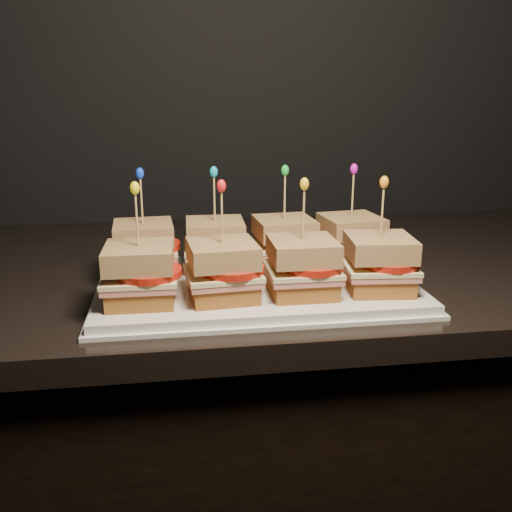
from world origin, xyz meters
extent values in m
cube|color=black|center=(0.00, 2.00, 1.35)|extent=(4.00, 0.04, 2.70)
cube|color=black|center=(-0.69, 1.66, 0.45)|extent=(2.65, 0.65, 0.90)
cube|color=black|center=(-0.69, 1.66, 0.91)|extent=(2.69, 0.69, 0.04)
cube|color=white|center=(-0.63, 1.50, 0.94)|extent=(0.45, 0.28, 0.02)
cube|color=white|center=(-0.63, 1.50, 0.94)|extent=(0.47, 0.29, 0.01)
cube|color=brown|center=(-0.79, 1.57, 0.96)|extent=(0.09, 0.09, 0.02)
cube|color=#C0695F|center=(-0.79, 1.57, 0.98)|extent=(0.10, 0.10, 0.01)
cube|color=beige|center=(-0.79, 1.57, 0.99)|extent=(0.10, 0.10, 0.01)
cylinder|color=red|center=(-0.78, 1.56, 0.99)|extent=(0.09, 0.09, 0.01)
cube|color=brown|center=(-0.79, 1.57, 1.01)|extent=(0.09, 0.09, 0.03)
cylinder|color=tan|center=(-0.79, 1.57, 1.06)|extent=(0.00, 0.00, 0.09)
ellipsoid|color=blue|center=(-0.79, 1.57, 1.10)|extent=(0.01, 0.01, 0.02)
cube|color=brown|center=(-0.68, 1.57, 0.96)|extent=(0.09, 0.09, 0.02)
cube|color=#C0695F|center=(-0.68, 1.57, 0.98)|extent=(0.10, 0.09, 0.01)
cube|color=beige|center=(-0.68, 1.57, 0.99)|extent=(0.10, 0.09, 0.01)
cylinder|color=red|center=(-0.67, 1.56, 0.99)|extent=(0.09, 0.09, 0.01)
cube|color=brown|center=(-0.68, 1.57, 1.01)|extent=(0.09, 0.09, 0.03)
cylinder|color=tan|center=(-0.68, 1.57, 1.06)|extent=(0.00, 0.00, 0.09)
ellipsoid|color=#119BBF|center=(-0.68, 1.57, 1.10)|extent=(0.01, 0.01, 0.02)
cube|color=brown|center=(-0.57, 1.57, 0.96)|extent=(0.09, 0.09, 0.02)
cube|color=#C0695F|center=(-0.57, 1.57, 0.98)|extent=(0.10, 0.10, 0.01)
cube|color=beige|center=(-0.57, 1.57, 0.99)|extent=(0.10, 0.10, 0.01)
cylinder|color=red|center=(-0.56, 1.56, 0.99)|extent=(0.09, 0.09, 0.01)
cube|color=brown|center=(-0.57, 1.57, 1.01)|extent=(0.09, 0.09, 0.03)
cylinder|color=tan|center=(-0.57, 1.57, 1.06)|extent=(0.00, 0.00, 0.09)
ellipsoid|color=green|center=(-0.57, 1.57, 1.10)|extent=(0.01, 0.01, 0.02)
cube|color=brown|center=(-0.46, 1.57, 0.96)|extent=(0.10, 0.10, 0.02)
cube|color=#C0695F|center=(-0.46, 1.57, 0.98)|extent=(0.10, 0.10, 0.01)
cube|color=beige|center=(-0.46, 1.57, 0.99)|extent=(0.11, 0.10, 0.01)
cylinder|color=red|center=(-0.45, 1.56, 0.99)|extent=(0.09, 0.09, 0.01)
cube|color=brown|center=(-0.46, 1.57, 1.01)|extent=(0.10, 0.10, 0.03)
cylinder|color=tan|center=(-0.46, 1.57, 1.06)|extent=(0.00, 0.00, 0.09)
ellipsoid|color=#CA11B6|center=(-0.46, 1.57, 1.10)|extent=(0.01, 0.01, 0.02)
cube|color=brown|center=(-0.79, 1.44, 0.96)|extent=(0.09, 0.09, 0.02)
cube|color=#C0695F|center=(-0.79, 1.44, 0.98)|extent=(0.10, 0.09, 0.01)
cube|color=beige|center=(-0.79, 1.44, 0.99)|extent=(0.10, 0.09, 0.01)
cylinder|color=red|center=(-0.78, 1.43, 0.99)|extent=(0.09, 0.09, 0.01)
cube|color=brown|center=(-0.79, 1.44, 1.01)|extent=(0.09, 0.09, 0.03)
cylinder|color=tan|center=(-0.79, 1.44, 1.06)|extent=(0.00, 0.00, 0.09)
ellipsoid|color=yellow|center=(-0.79, 1.44, 1.10)|extent=(0.01, 0.01, 0.02)
cube|color=brown|center=(-0.68, 1.44, 0.96)|extent=(0.09, 0.09, 0.02)
cube|color=#C0695F|center=(-0.68, 1.44, 0.98)|extent=(0.10, 0.10, 0.01)
cube|color=beige|center=(-0.68, 1.44, 0.99)|extent=(0.10, 0.10, 0.01)
cylinder|color=red|center=(-0.67, 1.43, 0.99)|extent=(0.09, 0.09, 0.01)
cube|color=brown|center=(-0.68, 1.44, 1.01)|extent=(0.09, 0.09, 0.03)
cylinder|color=tan|center=(-0.68, 1.44, 1.06)|extent=(0.00, 0.00, 0.09)
ellipsoid|color=red|center=(-0.68, 1.44, 1.10)|extent=(0.01, 0.01, 0.02)
cube|color=brown|center=(-0.57, 1.44, 0.96)|extent=(0.09, 0.09, 0.02)
cube|color=#C0695F|center=(-0.57, 1.44, 0.98)|extent=(0.09, 0.09, 0.01)
cube|color=beige|center=(-0.57, 1.44, 0.99)|extent=(0.10, 0.09, 0.01)
cylinder|color=red|center=(-0.56, 1.43, 0.99)|extent=(0.09, 0.09, 0.01)
cube|color=brown|center=(-0.57, 1.44, 1.01)|extent=(0.09, 0.09, 0.03)
cylinder|color=tan|center=(-0.57, 1.44, 1.06)|extent=(0.00, 0.00, 0.09)
ellipsoid|color=yellow|center=(-0.57, 1.44, 1.10)|extent=(0.01, 0.01, 0.02)
cube|color=brown|center=(-0.46, 1.44, 0.96)|extent=(0.09, 0.09, 0.02)
cube|color=#C0695F|center=(-0.46, 1.44, 0.98)|extent=(0.10, 0.10, 0.01)
cube|color=beige|center=(-0.46, 1.44, 0.99)|extent=(0.10, 0.10, 0.01)
cylinder|color=red|center=(-0.45, 1.43, 0.99)|extent=(0.09, 0.09, 0.01)
cube|color=brown|center=(-0.46, 1.44, 1.01)|extent=(0.10, 0.10, 0.03)
cylinder|color=tan|center=(-0.46, 1.44, 1.06)|extent=(0.00, 0.00, 0.09)
ellipsoid|color=orange|center=(-0.46, 1.44, 1.10)|extent=(0.01, 0.01, 0.02)
camera|label=1|loc=(-0.74, 0.72, 1.22)|focal=40.00mm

